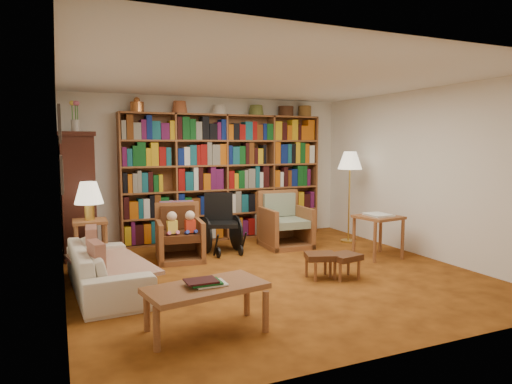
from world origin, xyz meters
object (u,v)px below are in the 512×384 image
armchair_leather (179,236)px  footstool_b (345,258)px  side_table_lamp (90,233)px  side_table_papers (378,222)px  wheelchair (221,225)px  footstool_a (321,258)px  floor_lamp (350,164)px  coffee_table (206,291)px  sofa (107,268)px  armchair_sage (283,225)px

armchair_leather → footstool_b: bearing=-47.0°
side_table_lamp → side_table_papers: (3.98, -1.03, 0.03)m
side_table_lamp → wheelchair: bearing=6.9°
armchair_leather → footstool_a: bearing=-49.9°
side_table_lamp → footstool_a: 3.09m
side_table_lamp → wheelchair: wheelchair is taller
floor_lamp → footstool_a: (-1.59, -1.66, -1.09)m
side_table_papers → coffee_table: bearing=-153.3°
floor_lamp → sofa: bearing=-164.9°
sofa → wheelchair: (1.85, 1.30, 0.15)m
floor_lamp → armchair_sage: bearing=171.1°
side_table_lamp → wheelchair: 1.97m
armchair_leather → wheelchair: 0.76m
armchair_leather → floor_lamp: size_ratio=0.53×
footstool_a → coffee_table: bearing=-151.0°
armchair_sage → coffee_table: bearing=-127.9°
armchair_leather → footstool_b: 2.45m
side_table_papers → footstool_a: size_ratio=1.44×
footstool_a → coffee_table: (-1.82, -1.00, 0.12)m
wheelchair → coffee_table: (-1.15, -2.86, -0.04)m
coffee_table → floor_lamp: bearing=38.1°
sofa → armchair_sage: 3.20m
wheelchair → coffee_table: 3.08m
sofa → wheelchair: bearing=-58.1°
wheelchair → footstool_b: (0.94, -1.99, -0.16)m
wheelchair → floor_lamp: size_ratio=0.59×
sofa → coffee_table: (0.70, -1.56, 0.11)m
wheelchair → armchair_leather: bearing=-165.2°
floor_lamp → coffee_table: 4.43m
side_table_lamp → armchair_sage: armchair_sage is taller
armchair_leather → sofa: bearing=-135.2°
armchair_sage → coffee_table: (-2.22, -2.85, 0.03)m
footstool_a → coffee_table: coffee_table is taller
sofa → footstool_b: bearing=-107.0°
side_table_lamp → armchair_leather: armchair_leather is taller
sofa → coffee_table: bearing=-158.9°
sofa → footstool_a: bearing=-105.6°
footstool_a → footstool_b: size_ratio=1.08×
wheelchair → side_table_papers: (2.02, -1.27, 0.11)m
footstool_b → floor_lamp: bearing=53.7°
sofa → footstool_b: (2.79, -0.68, -0.01)m
sofa → footstool_a: sofa is taller
sofa → footstool_a: 2.58m
coffee_table → side_table_lamp: bearing=107.0°
sofa → armchair_sage: bearing=-69.4°
coffee_table → side_table_papers: bearing=26.7°
armchair_sage → footstool_b: 1.98m
side_table_lamp → side_table_papers: 4.11m
armchair_sage → coffee_table: 3.62m
side_table_lamp → footstool_a: size_ratio=1.47×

